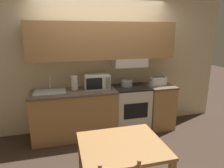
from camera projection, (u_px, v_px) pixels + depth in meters
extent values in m
plane|color=#3D2D23|center=(103.00, 125.00, 4.24)|extent=(16.00, 16.00, 0.00)
cube|color=beige|center=(102.00, 65.00, 3.95)|extent=(5.11, 0.05, 2.55)
cube|color=tan|center=(104.00, 41.00, 3.65)|extent=(2.71, 0.32, 0.67)
cube|color=white|center=(130.00, 62.00, 3.88)|extent=(0.64, 0.34, 0.16)
cube|color=tan|center=(75.00, 115.00, 3.71)|extent=(1.51, 0.60, 0.85)
cube|color=brown|center=(74.00, 92.00, 3.60)|extent=(1.53, 0.62, 0.04)
cube|color=tan|center=(158.00, 106.00, 4.13)|extent=(0.50, 0.60, 0.85)
cube|color=brown|center=(160.00, 86.00, 4.01)|extent=(0.52, 0.62, 0.04)
cube|color=white|center=(131.00, 109.00, 3.99)|extent=(0.68, 0.57, 0.86)
cube|color=black|center=(131.00, 87.00, 3.88)|extent=(0.68, 0.57, 0.03)
cube|color=black|center=(136.00, 111.00, 3.71)|extent=(0.47, 0.01, 0.30)
cylinder|color=black|center=(126.00, 89.00, 3.74)|extent=(0.09, 0.09, 0.01)
cylinder|color=black|center=(141.00, 88.00, 3.81)|extent=(0.09, 0.09, 0.01)
cylinder|color=black|center=(122.00, 86.00, 3.95)|extent=(0.09, 0.09, 0.01)
cylinder|color=black|center=(136.00, 85.00, 4.02)|extent=(0.09, 0.09, 0.01)
cylinder|color=#B7BABF|center=(127.00, 83.00, 3.91)|extent=(0.23, 0.23, 0.12)
torus|color=#B7BABF|center=(127.00, 80.00, 3.89)|extent=(0.24, 0.24, 0.01)
cylinder|color=#B7BABF|center=(120.00, 82.00, 3.86)|extent=(0.05, 0.01, 0.01)
cylinder|color=#B7BABF|center=(133.00, 81.00, 3.93)|extent=(0.05, 0.01, 0.01)
cube|color=white|center=(97.00, 81.00, 3.76)|extent=(0.46, 0.37, 0.27)
cube|color=black|center=(94.00, 84.00, 3.56)|extent=(0.29, 0.01, 0.21)
cube|color=gray|center=(108.00, 83.00, 3.62)|extent=(0.08, 0.01, 0.21)
cube|color=white|center=(158.00, 81.00, 4.00)|extent=(0.30, 0.20, 0.16)
cube|color=black|center=(151.00, 80.00, 3.95)|extent=(0.01, 0.02, 0.02)
cube|color=black|center=(153.00, 77.00, 3.95)|extent=(0.04, 0.14, 0.01)
cube|color=black|center=(156.00, 77.00, 3.97)|extent=(0.04, 0.14, 0.01)
cube|color=black|center=(160.00, 77.00, 3.99)|extent=(0.04, 0.14, 0.01)
cube|color=black|center=(163.00, 77.00, 4.00)|extent=(0.04, 0.14, 0.01)
cube|color=#B7BABF|center=(50.00, 92.00, 3.49)|extent=(0.54, 0.40, 0.02)
cube|color=#4C4F54|center=(50.00, 92.00, 3.47)|extent=(0.46, 0.30, 0.01)
cylinder|color=#B7BABF|center=(50.00, 83.00, 3.60)|extent=(0.02, 0.02, 0.24)
cylinder|color=#B7BABF|center=(49.00, 77.00, 3.51)|extent=(0.02, 0.12, 0.02)
cylinder|color=black|center=(75.00, 90.00, 3.64)|extent=(0.13, 0.13, 0.01)
cylinder|color=white|center=(74.00, 83.00, 3.60)|extent=(0.11, 0.11, 0.26)
cube|color=#B27F4C|center=(122.00, 145.00, 2.15)|extent=(0.90, 0.76, 0.04)
cube|color=#B27F4C|center=(81.00, 162.00, 2.46)|extent=(0.06, 0.06, 0.71)
cube|color=#B27F4C|center=(143.00, 152.00, 2.66)|extent=(0.06, 0.06, 0.71)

